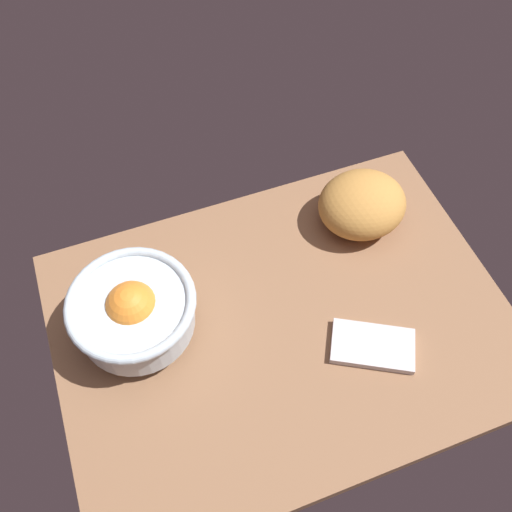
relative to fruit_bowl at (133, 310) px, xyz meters
The scene contains 4 objects.
ground_plane 24.93cm from the fruit_bowl, 163.13° to the left, with size 74.14×54.56×3.00cm, color #886042.
fruit_bowl is the anchor object (origin of this frame).
bread_loaf 43.93cm from the fruit_bowl, 169.94° to the right, with size 15.93×14.36×9.73cm, color #C38840.
napkin_folded 38.22cm from the fruit_bowl, 154.65° to the left, with size 13.16×7.44×1.36cm, color silver.
Camera 1 is at (18.99, 38.11, 84.46)cm, focal length 39.85 mm.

